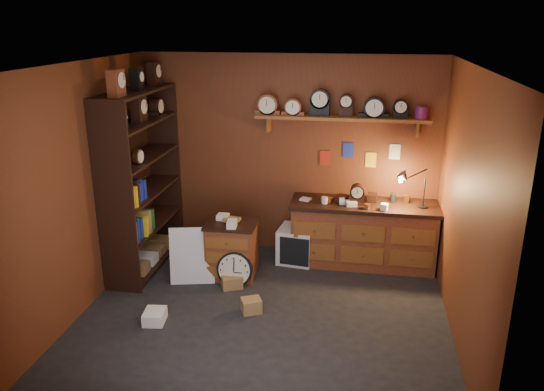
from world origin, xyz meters
The scene contains 11 objects.
floor centered at (0.00, 0.00, 0.00)m, with size 4.00×4.00×0.00m, color black.
room_shell centered at (0.04, 0.11, 1.72)m, with size 4.02×3.62×2.71m.
shelving_unit centered at (-1.79, 0.98, 1.25)m, with size 0.47×1.60×2.58m.
workbench centered at (1.05, 1.47, 0.47)m, with size 1.90×0.66×1.36m.
low_cabinet centered at (-0.57, 0.85, 0.39)m, with size 0.64×0.54×0.81m.
big_round_clock centered at (-0.47, 0.57, 0.22)m, with size 0.44×0.15×0.44m.
white_panel centered at (-1.01, 0.59, 0.00)m, with size 0.54×0.02×0.72m, color silver.
mini_fridge centered at (0.18, 1.39, 0.24)m, with size 0.51×0.52×0.47m.
floor_box_a centered at (-0.50, 0.53, 0.08)m, with size 0.24×0.21×0.15m, color #997243.
floor_box_b centered at (-1.14, -0.38, 0.07)m, with size 0.22×0.26×0.13m, color white.
floor_box_c centered at (-0.15, 0.00, 0.08)m, with size 0.21×0.18×0.16m, color #997243.
Camera 1 is at (0.96, -5.09, 3.12)m, focal length 35.00 mm.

